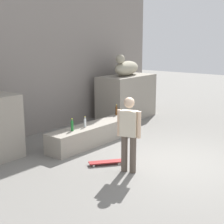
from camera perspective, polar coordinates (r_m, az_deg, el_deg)
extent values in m
plane|color=slate|center=(8.27, 10.27, -8.34)|extent=(40.00, 40.00, 0.00)
cube|color=gray|center=(10.88, -12.62, 13.02)|extent=(10.83, 0.60, 6.16)
cube|color=gray|center=(12.46, 2.46, 2.56)|extent=(2.27, 1.13, 1.57)
ellipsoid|color=#A39D85|center=(12.32, 2.50, 7.36)|extent=(1.68, 0.87, 0.52)
sphere|color=#A39D85|center=(11.80, 1.40, 8.89)|extent=(0.32, 0.32, 0.32)
cube|color=gray|center=(9.56, -3.03, -3.63)|extent=(3.12, 0.64, 0.54)
cylinder|color=brown|center=(7.44, 3.54, -7.16)|extent=(0.14, 0.14, 0.82)
cylinder|color=brown|center=(7.51, 2.09, -6.96)|extent=(0.14, 0.14, 0.82)
cube|color=beige|center=(7.28, 2.87, -1.93)|extent=(0.29, 0.40, 0.56)
sphere|color=beige|center=(7.18, 2.91, 1.60)|extent=(0.23, 0.23, 0.23)
cylinder|color=beige|center=(7.21, 4.54, -2.17)|extent=(0.09, 0.09, 0.58)
cylinder|color=beige|center=(7.36, 1.23, -1.83)|extent=(0.09, 0.09, 0.58)
cube|color=maroon|center=(7.98, -1.04, -8.38)|extent=(0.76, 0.65, 0.02)
cylinder|color=white|center=(7.88, -3.08, -9.00)|extent=(0.06, 0.06, 0.06)
cylinder|color=white|center=(8.01, -3.27, -8.65)|extent=(0.06, 0.06, 0.06)
cylinder|color=white|center=(8.00, 1.20, -8.64)|extent=(0.06, 0.06, 0.06)
cylinder|color=white|center=(8.13, 0.94, -8.30)|extent=(0.06, 0.06, 0.06)
cylinder|color=silver|center=(9.19, -4.55, -1.86)|extent=(0.07, 0.07, 0.22)
cylinder|color=silver|center=(9.15, -4.57, -1.02)|extent=(0.03, 0.03, 0.06)
cylinder|color=yellow|center=(9.14, -4.57, -0.80)|extent=(0.04, 0.04, 0.01)
cylinder|color=#593314|center=(10.58, 0.75, 0.17)|extent=(0.07, 0.07, 0.26)
cylinder|color=#593314|center=(10.55, 0.75, 1.02)|extent=(0.03, 0.03, 0.06)
cylinder|color=yellow|center=(10.54, 0.75, 1.21)|extent=(0.04, 0.04, 0.01)
cylinder|color=#1E722D|center=(8.83, -6.72, -2.37)|extent=(0.07, 0.07, 0.25)
cylinder|color=#1E722D|center=(8.79, -6.74, -1.38)|extent=(0.03, 0.03, 0.06)
cylinder|color=yellow|center=(8.78, -6.75, -1.15)|extent=(0.04, 0.04, 0.01)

